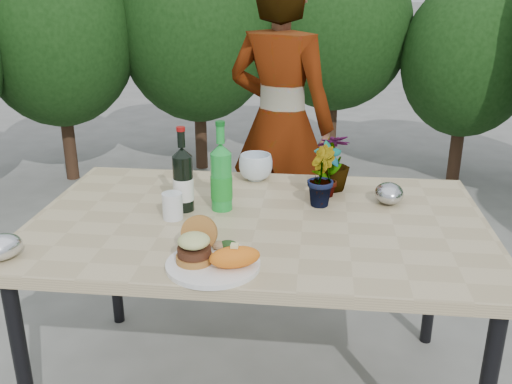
# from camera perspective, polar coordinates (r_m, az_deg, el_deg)

# --- Properties ---
(patio_table) EXTENTS (1.60, 1.00, 0.75)m
(patio_table) POSITION_cam_1_polar(r_m,az_deg,el_deg) (2.04, 0.25, -4.14)
(patio_table) COLOR tan
(patio_table) RESTS_ON ground
(shrub_hedge) EXTENTS (6.94, 5.04, 2.12)m
(shrub_hedge) POSITION_cam_1_polar(r_m,az_deg,el_deg) (3.42, 6.10, 13.64)
(shrub_hedge) COLOR #382316
(shrub_hedge) RESTS_ON ground
(dinner_plate) EXTENTS (0.28, 0.28, 0.01)m
(dinner_plate) POSITION_cam_1_polar(r_m,az_deg,el_deg) (1.70, -4.31, -7.24)
(dinner_plate) COLOR white
(dinner_plate) RESTS_ON patio_table
(burger_stack) EXTENTS (0.11, 0.16, 0.11)m
(burger_stack) POSITION_cam_1_polar(r_m,az_deg,el_deg) (1.70, -6.07, -5.24)
(burger_stack) COLOR #B7722D
(burger_stack) RESTS_ON dinner_plate
(sweet_potato) EXTENTS (0.17, 0.12, 0.06)m
(sweet_potato) POSITION_cam_1_polar(r_m,az_deg,el_deg) (1.65, -2.14, -6.52)
(sweet_potato) COLOR orange
(sweet_potato) RESTS_ON dinner_plate
(grilled_veg) EXTENTS (0.08, 0.05, 0.03)m
(grilled_veg) POSITION_cam_1_polar(r_m,az_deg,el_deg) (1.77, -3.22, -5.30)
(grilled_veg) COLOR olive
(grilled_veg) RESTS_ON dinner_plate
(wine_bottle) EXTENTS (0.08, 0.08, 0.31)m
(wine_bottle) POSITION_cam_1_polar(r_m,az_deg,el_deg) (2.07, -7.30, 1.17)
(wine_bottle) COLOR black
(wine_bottle) RESTS_ON patio_table
(sparkling_water) EXTENTS (0.08, 0.08, 0.33)m
(sparkling_water) POSITION_cam_1_polar(r_m,az_deg,el_deg) (2.06, -3.49, 1.41)
(sparkling_water) COLOR green
(sparkling_water) RESTS_ON patio_table
(plastic_cup) EXTENTS (0.07, 0.07, 0.09)m
(plastic_cup) POSITION_cam_1_polar(r_m,az_deg,el_deg) (2.02, -8.34, -1.39)
(plastic_cup) COLOR silver
(plastic_cup) RESTS_ON patio_table
(seedling_left) EXTENTS (0.13, 0.12, 0.22)m
(seedling_left) POSITION_cam_1_polar(r_m,az_deg,el_deg) (2.21, 7.22, 2.21)
(seedling_left) COLOR #1F531C
(seedling_left) RESTS_ON patio_table
(seedling_mid) EXTENTS (0.12, 0.14, 0.22)m
(seedling_mid) POSITION_cam_1_polar(r_m,az_deg,el_deg) (2.12, 6.43, 1.58)
(seedling_mid) COLOR #28501B
(seedling_mid) RESTS_ON patio_table
(seedling_right) EXTENTS (0.16, 0.16, 0.23)m
(seedling_right) POSITION_cam_1_polar(r_m,az_deg,el_deg) (2.28, 7.79, 3.01)
(seedling_right) COLOR #246221
(seedling_right) RESTS_ON patio_table
(blue_bowl) EXTENTS (0.15, 0.15, 0.11)m
(blue_bowl) POSITION_cam_1_polar(r_m,az_deg,el_deg) (2.39, -0.04, 2.50)
(blue_bowl) COLOR silver
(blue_bowl) RESTS_ON patio_table
(foil_packet_left) EXTENTS (0.17, 0.17, 0.08)m
(foil_packet_left) POSITION_cam_1_polar(r_m,az_deg,el_deg) (1.89, -24.20, -5.05)
(foil_packet_left) COLOR silver
(foil_packet_left) RESTS_ON patio_table
(foil_packet_right) EXTENTS (0.11, 0.13, 0.08)m
(foil_packet_right) POSITION_cam_1_polar(r_m,az_deg,el_deg) (2.20, 13.16, -0.12)
(foil_packet_right) COLOR #B1B4B9
(foil_packet_right) RESTS_ON patio_table
(person) EXTENTS (0.69, 0.56, 1.63)m
(person) POSITION_cam_1_polar(r_m,az_deg,el_deg) (3.08, 2.48, 6.80)
(person) COLOR #96674B
(person) RESTS_ON ground
(terracotta_pot) EXTENTS (0.17, 0.17, 0.14)m
(terracotta_pot) POSITION_cam_1_polar(r_m,az_deg,el_deg) (4.35, -16.10, -0.08)
(terracotta_pot) COLOR #BB4F30
(terracotta_pot) RESTS_ON ground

